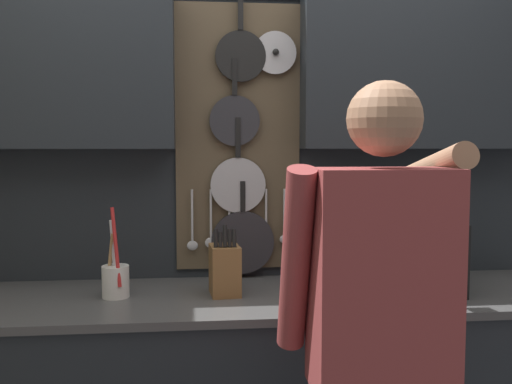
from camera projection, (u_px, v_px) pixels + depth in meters
back_wall_unit at (263, 146)px, 2.47m from camera, size 2.98×0.20×2.46m
microwave at (391, 255)px, 2.27m from camera, size 0.49×0.36×0.28m
knife_block at (225, 269)px, 2.21m from camera, size 0.12×0.16×0.28m
utensil_crock at (115, 278)px, 2.17m from camera, size 0.10×0.11×0.35m
person at (379, 326)px, 1.58m from camera, size 0.54×0.65×1.66m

